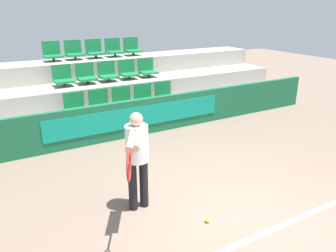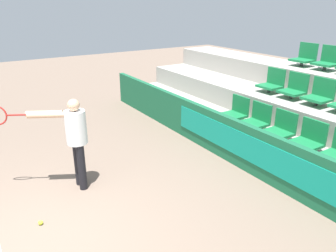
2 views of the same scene
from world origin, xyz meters
name	(u,v)px [view 2 (image 2 of 2)]	position (x,y,z in m)	size (l,w,h in m)	color
barrier_wall	(252,150)	(0.00, 3.82, 0.44)	(10.87, 0.14, 0.87)	#19603D
bleacher_tier_front	(274,152)	(0.00, 4.42, 0.25)	(10.47, 1.04, 0.49)	#ADA89E
bleacher_tier_middle	(310,129)	(0.00, 5.46, 0.49)	(10.47, 1.04, 0.98)	#ADA89E
stadium_chair_0	(236,111)	(-1.19, 4.55, 0.71)	(0.48, 0.42, 0.53)	#333333
stadium_chair_1	(257,119)	(-0.59, 4.55, 0.71)	(0.48, 0.42, 0.53)	#333333
stadium_chair_2	(281,128)	(0.00, 4.55, 0.71)	(0.48, 0.42, 0.53)	#333333
stadium_chair_3	(309,138)	(0.59, 4.55, 0.71)	(0.48, 0.42, 0.53)	#333333
stadium_chair_5	(272,82)	(-1.19, 5.59, 1.20)	(0.48, 0.42, 0.53)	#333333
stadium_chair_6	(294,88)	(-0.59, 5.59, 1.20)	(0.48, 0.42, 0.53)	#333333
stadium_chair_7	(320,94)	(0.00, 5.59, 1.20)	(0.48, 0.42, 0.53)	#333333
stadium_chair_10	(305,57)	(-1.19, 6.63, 1.69)	(0.48, 0.42, 0.53)	#333333
stadium_chair_11	(328,60)	(-0.59, 6.63, 1.69)	(0.48, 0.42, 0.53)	#333333
tennis_player	(72,135)	(-1.21, 1.02, 0.94)	(0.80, 1.35, 1.52)	black
tennis_ball	(41,223)	(-0.49, 0.25, 0.03)	(0.07, 0.07, 0.07)	#CCDB33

